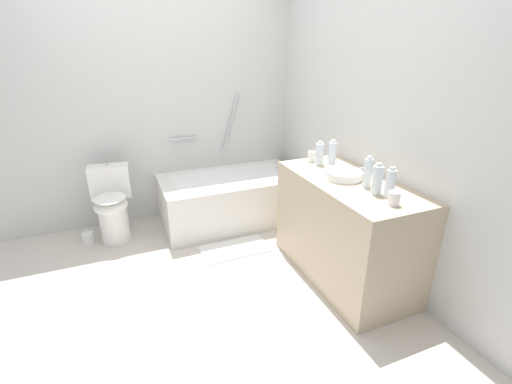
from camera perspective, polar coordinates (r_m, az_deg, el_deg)
ground_plane at (r=2.97m, az=-9.58°, el=-14.46°), size 3.92×3.92×0.00m
wall_back_tiled at (r=3.85m, az=-15.82°, el=12.71°), size 3.32×0.10×2.35m
wall_right_mirror at (r=3.12m, az=17.44°, el=10.40°), size 0.10×3.17×2.35m
bathtub at (r=3.81m, az=-3.94°, el=-0.77°), size 1.47×0.80×1.31m
toilet at (r=3.65m, az=-22.20°, el=-2.10°), size 0.38×0.49×0.74m
vanity_counter at (r=2.92m, az=14.19°, el=-5.85°), size 0.60×1.25×0.84m
sink_basin at (r=2.76m, az=13.95°, el=2.74°), size 0.28×0.28×0.06m
sink_faucet at (r=2.87m, az=16.75°, el=3.10°), size 0.10×0.15×0.07m
water_bottle_0 at (r=3.04m, az=10.21°, el=6.07°), size 0.07×0.07×0.20m
water_bottle_1 at (r=2.93m, az=12.18°, el=5.75°), size 0.06×0.06×0.25m
water_bottle_2 at (r=2.50m, az=18.98°, el=1.87°), size 0.07×0.07×0.22m
water_bottle_3 at (r=2.61m, az=17.58°, el=2.96°), size 0.06×0.06×0.23m
water_bottle_4 at (r=2.48m, az=20.85°, el=1.29°), size 0.06×0.06×0.21m
drinking_glass_0 at (r=2.39m, az=21.39°, el=-0.98°), size 0.07×0.07×0.09m
drinking_glass_1 at (r=3.12m, az=8.98°, el=5.66°), size 0.07×0.07×0.09m
bath_mat at (r=3.37m, az=-3.46°, el=-9.15°), size 0.63×0.33×0.01m
toilet_paper_roll at (r=3.83m, az=-25.45°, el=-6.65°), size 0.11×0.11×0.10m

